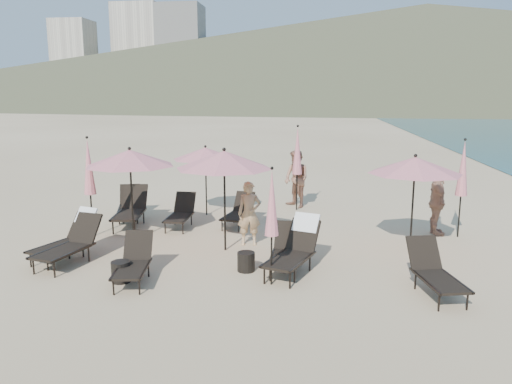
# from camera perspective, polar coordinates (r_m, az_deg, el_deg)

# --- Properties ---
(ground) EXTENTS (800.00, 800.00, 0.00)m
(ground) POSITION_cam_1_polar(r_m,az_deg,el_deg) (10.25, -0.18, -9.85)
(ground) COLOR #D6BA8C
(ground) RESTS_ON ground
(volcanic_headland) EXTENTS (690.00, 690.00, 55.00)m
(volcanic_headland) POSITION_cam_1_polar(r_m,az_deg,el_deg) (320.71, 20.66, 14.41)
(volcanic_headland) COLOR brown
(volcanic_headland) RESTS_ON ground
(hotel_skyline) EXTENTS (109.00, 82.00, 55.00)m
(hotel_skyline) POSITION_cam_1_polar(r_m,az_deg,el_deg) (297.02, -11.66, 14.76)
(hotel_skyline) COLOR beige
(hotel_skyline) RESTS_ON ground
(lounger_0) EXTENTS (1.10, 1.78, 1.04)m
(lounger_0) POSITION_cam_1_polar(r_m,az_deg,el_deg) (12.13, -20.61, -4.76)
(lounger_0) COLOR black
(lounger_0) RESTS_ON ground
(lounger_1) EXTENTS (1.02, 1.82, 0.99)m
(lounger_1) POSITION_cam_1_polar(r_m,az_deg,el_deg) (11.68, -20.50, -5.54)
(lounger_1) COLOR black
(lounger_1) RESTS_ON ground
(lounger_2) EXTENTS (0.81, 1.60, 0.88)m
(lounger_2) POSITION_cam_1_polar(r_m,az_deg,el_deg) (10.27, -13.80, -7.70)
(lounger_2) COLOR black
(lounger_2) RESTS_ON ground
(lounger_3) EXTENTS (1.19, 1.90, 1.12)m
(lounger_3) POSITION_cam_1_polar(r_m,az_deg,el_deg) (10.49, 4.50, -6.30)
(lounger_3) COLOR black
(lounger_3) RESTS_ON ground
(lounger_4) EXTENTS (0.63, 1.58, 0.90)m
(lounger_4) POSITION_cam_1_polar(r_m,az_deg,el_deg) (10.64, 3.43, -6.67)
(lounger_4) COLOR black
(lounger_4) RESTS_ON ground
(lounger_5) EXTENTS (0.95, 1.71, 0.93)m
(lounger_5) POSITION_cam_1_polar(r_m,az_deg,el_deg) (9.94, 19.76, -8.54)
(lounger_5) COLOR black
(lounger_5) RESTS_ON ground
(lounger_6) EXTENTS (0.97, 1.94, 1.07)m
(lounger_6) POSITION_cam_1_polar(r_m,az_deg,el_deg) (14.51, -14.12, -1.87)
(lounger_6) COLOR black
(lounger_6) RESTS_ON ground
(lounger_7) EXTENTS (1.09, 1.72, 0.93)m
(lounger_7) POSITION_cam_1_polar(r_m,az_deg,el_deg) (15.47, -14.28, -1.34)
(lounger_7) COLOR black
(lounger_7) RESTS_ON ground
(lounger_8) EXTENTS (0.61, 1.55, 0.89)m
(lounger_8) POSITION_cam_1_polar(r_m,az_deg,el_deg) (14.14, -8.60, -2.33)
(lounger_8) COLOR black
(lounger_8) RESTS_ON ground
(lounger_9) EXTENTS (0.83, 1.59, 0.87)m
(lounger_9) POSITION_cam_1_polar(r_m,az_deg,el_deg) (14.17, -1.99, -2.23)
(lounger_9) COLOR black
(lounger_9) RESTS_ON ground
(umbrella_open_0) EXTENTS (2.23, 2.23, 2.40)m
(umbrella_open_0) POSITION_cam_1_polar(r_m,az_deg,el_deg) (12.74, -14.22, 3.79)
(umbrella_open_0) COLOR black
(umbrella_open_0) RESTS_ON ground
(umbrella_open_1) EXTENTS (2.29, 2.29, 2.46)m
(umbrella_open_1) POSITION_cam_1_polar(r_m,az_deg,el_deg) (11.58, -3.65, 3.69)
(umbrella_open_1) COLOR black
(umbrella_open_1) RESTS_ON ground
(umbrella_open_2) EXTENTS (2.16, 2.16, 2.33)m
(umbrella_open_2) POSITION_cam_1_polar(r_m,az_deg,el_deg) (12.05, 17.71, 2.90)
(umbrella_open_2) COLOR black
(umbrella_open_2) RESTS_ON ground
(umbrella_open_3) EXTENTS (2.01, 2.01, 2.16)m
(umbrella_open_3) POSITION_cam_1_polar(r_m,az_deg,el_deg) (15.22, -5.80, 4.40)
(umbrella_open_3) COLOR black
(umbrella_open_3) RESTS_ON ground
(umbrella_closed_0) EXTENTS (0.27, 0.27, 2.34)m
(umbrella_closed_0) POSITION_cam_1_polar(r_m,az_deg,el_deg) (9.48, 1.82, -1.32)
(umbrella_closed_0) COLOR black
(umbrella_closed_0) RESTS_ON ground
(umbrella_closed_1) EXTENTS (0.30, 0.30, 2.59)m
(umbrella_closed_1) POSITION_cam_1_polar(r_m,az_deg,el_deg) (13.79, 22.57, 2.45)
(umbrella_closed_1) COLOR black
(umbrella_closed_1) RESTS_ON ground
(umbrella_closed_2) EXTENTS (0.31, 0.31, 2.63)m
(umbrella_closed_2) POSITION_cam_1_polar(r_m,az_deg,el_deg) (13.50, -18.58, 2.70)
(umbrella_closed_2) COLOR black
(umbrella_closed_2) RESTS_ON ground
(umbrella_closed_3) EXTENTS (0.32, 0.32, 2.74)m
(umbrella_closed_3) POSITION_cam_1_polar(r_m,az_deg,el_deg) (15.88, 4.75, 4.67)
(umbrella_closed_3) COLOR black
(umbrella_closed_3) RESTS_ON ground
(side_table_0) EXTENTS (0.38, 0.38, 0.42)m
(side_table_0) POSITION_cam_1_polar(r_m,az_deg,el_deg) (10.36, -15.17, -8.78)
(side_table_0) COLOR black
(side_table_0) RESTS_ON ground
(side_table_1) EXTENTS (0.38, 0.38, 0.41)m
(side_table_1) POSITION_cam_1_polar(r_m,az_deg,el_deg) (10.60, -1.14, -7.96)
(side_table_1) COLOR black
(side_table_1) RESTS_ON ground
(beachgoer_a) EXTENTS (0.64, 0.48, 1.58)m
(beachgoer_a) POSITION_cam_1_polar(r_m,az_deg,el_deg) (12.27, -0.77, -2.48)
(beachgoer_a) COLOR tan
(beachgoer_a) RESTS_ON ground
(beachgoer_b) EXTENTS (1.15, 1.16, 1.88)m
(beachgoer_b) POSITION_cam_1_polar(r_m,az_deg,el_deg) (16.44, 4.63, 1.50)
(beachgoer_b) COLOR #9D6951
(beachgoer_b) RESTS_ON ground
(beachgoer_c) EXTENTS (0.49, 1.08, 1.80)m
(beachgoer_c) POSITION_cam_1_polar(r_m,az_deg,el_deg) (13.93, 20.02, -1.04)
(beachgoer_c) COLOR tan
(beachgoer_c) RESTS_ON ground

